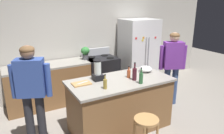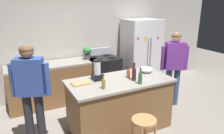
{
  "view_description": "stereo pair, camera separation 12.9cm",
  "coord_description": "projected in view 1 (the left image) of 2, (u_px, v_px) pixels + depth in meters",
  "views": [
    {
      "loc": [
        -1.78,
        -2.9,
        2.22
      ],
      "look_at": [
        0.0,
        0.3,
        1.09
      ],
      "focal_mm": 33.62,
      "sensor_mm": 36.0,
      "label": 1
    },
    {
      "loc": [
        -1.66,
        -2.96,
        2.22
      ],
      "look_at": [
        0.0,
        0.3,
        1.09
      ],
      "focal_mm": 33.62,
      "sensor_mm": 36.0,
      "label": 2
    }
  ],
  "objects": [
    {
      "name": "chef_knife",
      "position": [
        83.0,
        83.0,
        3.44
      ],
      "size": [
        0.22,
        0.09,
        0.01
      ],
      "primitive_type": "cube",
      "rotation": [
        0.0,
        0.0,
        0.27
      ],
      "color": "#B7BABF",
      "rests_on": "cutting_board"
    },
    {
      "name": "blender_appliance",
      "position": [
        98.0,
        72.0,
        3.58
      ],
      "size": [
        0.17,
        0.17,
        0.36
      ],
      "color": "black",
      "rests_on": "kitchen_island"
    },
    {
      "name": "bottle_olive_oil",
      "position": [
        141.0,
        78.0,
        3.44
      ],
      "size": [
        0.07,
        0.07,
        0.28
      ],
      "color": "#2D6638",
      "rests_on": "kitchen_island"
    },
    {
      "name": "cutting_board",
      "position": [
        81.0,
        84.0,
        3.43
      ],
      "size": [
        0.3,
        0.2,
        0.02
      ],
      "primitive_type": "cube",
      "color": "#B7844C",
      "rests_on": "kitchen_island"
    },
    {
      "name": "person_by_sink_right",
      "position": [
        172.0,
        62.0,
        4.53
      ],
      "size": [
        0.57,
        0.37,
        1.63
      ],
      "color": "#384C7A",
      "rests_on": "ground_plane"
    },
    {
      "name": "stove_range",
      "position": [
        101.0,
        75.0,
        5.21
      ],
      "size": [
        0.76,
        0.65,
        1.12
      ],
      "color": "black",
      "rests_on": "ground_plane"
    },
    {
      "name": "back_counter_run",
      "position": [
        54.0,
        84.0,
        4.69
      ],
      "size": [
        2.0,
        0.64,
        0.94
      ],
      "color": "brown",
      "rests_on": "ground_plane"
    },
    {
      "name": "bottle_wine",
      "position": [
        135.0,
        74.0,
        3.58
      ],
      "size": [
        0.08,
        0.08,
        0.32
      ],
      "color": "#471923",
      "rests_on": "kitchen_island"
    },
    {
      "name": "potted_plant",
      "position": [
        85.0,
        52.0,
        4.87
      ],
      "size": [
        0.2,
        0.2,
        0.3
      ],
      "color": "#4C4C51",
      "rests_on": "back_counter_run"
    },
    {
      "name": "mixing_bowl",
      "position": [
        146.0,
        69.0,
        4.03
      ],
      "size": [
        0.25,
        0.25,
        0.11
      ],
      "primitive_type": "ellipsoid",
      "color": "white",
      "rests_on": "kitchen_island"
    },
    {
      "name": "back_wall",
      "position": [
        79.0,
        39.0,
        5.14
      ],
      "size": [
        8.0,
        0.1,
        2.7
      ],
      "primitive_type": "cube",
      "color": "#BCB7AD",
      "rests_on": "ground_plane"
    },
    {
      "name": "kitchen_island",
      "position": [
        120.0,
        104.0,
        3.77
      ],
      "size": [
        1.8,
        0.89,
        0.94
      ],
      "color": "brown",
      "rests_on": "ground_plane"
    },
    {
      "name": "bottle_cooking_sauce",
      "position": [
        129.0,
        73.0,
        3.71
      ],
      "size": [
        0.06,
        0.06,
        0.22
      ],
      "color": "#B24C26",
      "rests_on": "kitchen_island"
    },
    {
      "name": "ground_plane",
      "position": [
        120.0,
        127.0,
        3.91
      ],
      "size": [
        14.0,
        14.0,
        0.0
      ],
      "primitive_type": "plane",
      "color": "gray"
    },
    {
      "name": "bottle_vinegar",
      "position": [
        105.0,
        84.0,
        3.23
      ],
      "size": [
        0.06,
        0.06,
        0.24
      ],
      "color": "olive",
      "rests_on": "kitchen_island"
    },
    {
      "name": "bar_stool",
      "position": [
        146.0,
        127.0,
        3.04
      ],
      "size": [
        0.36,
        0.36,
        0.63
      ],
      "color": "#B7844C",
      "rests_on": "ground_plane"
    },
    {
      "name": "refrigerator",
      "position": [
        138.0,
        54.0,
        5.57
      ],
      "size": [
        0.9,
        0.73,
        1.81
      ],
      "color": "silver",
      "rests_on": "ground_plane"
    },
    {
      "name": "person_by_island_left",
      "position": [
        32.0,
        88.0,
        3.12
      ],
      "size": [
        0.58,
        0.36,
        1.65
      ],
      "color": "#26262B",
      "rests_on": "ground_plane"
    }
  ]
}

